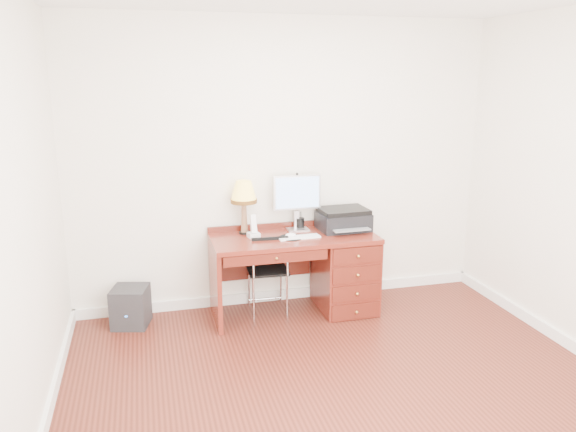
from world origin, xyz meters
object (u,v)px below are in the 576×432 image
object	(u,v)px
monitor	(297,195)
phone	(254,231)
desk	(327,268)
leg_lamp	(244,195)
printer	(343,219)
equipment_box	(131,307)
chair	(269,266)

from	to	relation	value
monitor	phone	bearing A→B (deg)	-161.12
desk	leg_lamp	world-z (taller)	leg_lamp
printer	leg_lamp	bearing A→B (deg)	172.43
monitor	equipment_box	world-z (taller)	monitor
monitor	printer	bearing A→B (deg)	-15.52
monitor	equipment_box	bearing A→B (deg)	-176.78
monitor	leg_lamp	bearing A→B (deg)	-178.57
printer	chair	world-z (taller)	printer
phone	chair	world-z (taller)	phone
phone	chair	distance (m)	0.37
desk	leg_lamp	distance (m)	1.04
phone	equipment_box	distance (m)	1.28
printer	phone	size ratio (longest dim) A/B	2.25
monitor	chair	bearing A→B (deg)	-152.73
desk	equipment_box	size ratio (longest dim) A/B	4.25
leg_lamp	chair	bearing A→B (deg)	-37.55
desk	leg_lamp	xyz separation A→B (m)	(-0.74, 0.19, 0.70)
printer	chair	xyz separation A→B (m)	(-0.74, -0.06, -0.38)
chair	desk	bearing A→B (deg)	-0.49
desk	printer	distance (m)	0.49
desk	chair	world-z (taller)	chair
desk	printer	world-z (taller)	printer
monitor	leg_lamp	xyz separation A→B (m)	(-0.51, -0.02, 0.03)
monitor	equipment_box	size ratio (longest dim) A/B	1.48
equipment_box	printer	bearing A→B (deg)	14.43
desk	monitor	world-z (taller)	monitor
chair	equipment_box	distance (m)	1.28
desk	chair	bearing A→B (deg)	176.20
leg_lamp	equipment_box	xyz separation A→B (m)	(-1.05, -0.09, -0.94)
desk	leg_lamp	size ratio (longest dim) A/B	3.04
equipment_box	leg_lamp	bearing A→B (deg)	19.35
monitor	chair	world-z (taller)	monitor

